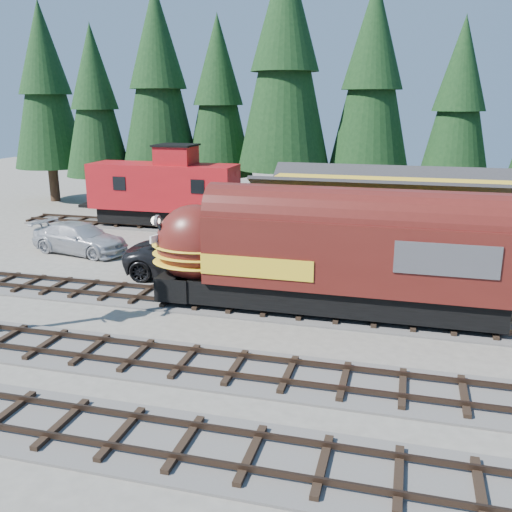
% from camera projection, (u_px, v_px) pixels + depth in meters
% --- Properties ---
extents(ground, '(120.00, 120.00, 0.00)m').
position_uv_depth(ground, '(368.00, 360.00, 19.76)').
color(ground, '#6B665B').
rests_on(ground, ground).
extents(track_spur, '(32.00, 3.20, 0.33)m').
position_uv_depth(track_spur, '(240.00, 231.00, 39.02)').
color(track_spur, '#4C4947').
rests_on(track_spur, ground).
extents(depot, '(12.80, 7.00, 5.30)m').
position_uv_depth(depot, '(387.00, 218.00, 28.76)').
color(depot, gold).
rests_on(depot, ground).
extents(locomotive, '(14.96, 2.97, 4.07)m').
position_uv_depth(locomotive, '(316.00, 258.00, 23.49)').
color(locomotive, black).
rests_on(locomotive, ground).
extents(caboose, '(10.33, 3.00, 5.37)m').
position_uv_depth(caboose, '(164.00, 190.00, 39.71)').
color(caboose, black).
rests_on(caboose, ground).
extents(pickup_truck_a, '(7.55, 4.24, 1.99)m').
position_uv_depth(pickup_truck_a, '(197.00, 257.00, 29.02)').
color(pickup_truck_a, black).
rests_on(pickup_truck_a, ground).
extents(pickup_truck_b, '(6.40, 3.52, 1.76)m').
position_uv_depth(pickup_truck_b, '(80.00, 238.00, 33.43)').
color(pickup_truck_b, '#B5B7BE').
rests_on(pickup_truck_b, ground).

